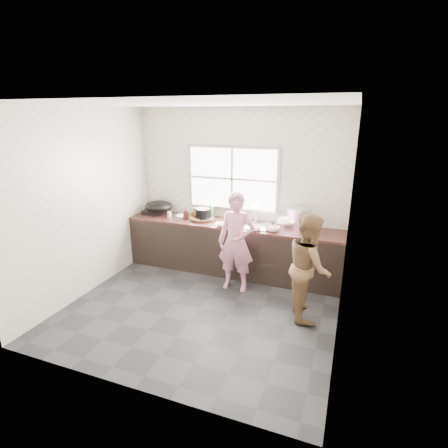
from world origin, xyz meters
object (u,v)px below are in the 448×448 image
at_px(burner, 155,211).
at_px(dish_rack, 293,218).
at_px(person_side, 309,267).
at_px(plate_food, 182,216).
at_px(pot_lid_left, 173,216).
at_px(cutting_board, 203,219).
at_px(bottle_brown_tall, 186,214).
at_px(bottle_green, 211,209).
at_px(black_pot, 203,214).
at_px(bottle_brown_short, 195,213).
at_px(bowl_mince, 222,225).
at_px(bowl_held, 256,228).
at_px(bowl_crabs, 272,229).
at_px(glass_jar, 169,214).
at_px(woman, 236,245).
at_px(pot_lid_right, 184,214).
at_px(wok, 159,206).

bearing_deg(burner, dish_rack, -0.65).
height_order(person_side, plate_food, person_side).
bearing_deg(pot_lid_left, cutting_board, -4.31).
distance_m(bottle_brown_tall, burner, 0.74).
relative_size(bottle_green, burner, 0.72).
height_order(cutting_board, black_pot, black_pot).
bearing_deg(burner, black_pot, -4.53).
distance_m(person_side, dish_rack, 1.17).
height_order(bottle_brown_short, burner, bottle_brown_short).
bearing_deg(pot_lid_left, bottle_brown_short, 1.96).
relative_size(bottle_green, bottle_brown_tall, 1.53).
xyz_separation_m(burner, pot_lid_left, (0.42, -0.09, -0.02)).
height_order(person_side, black_pot, person_side).
relative_size(person_side, bottle_brown_tall, 7.57).
bearing_deg(bottle_brown_short, bowl_mince, -25.25).
xyz_separation_m(bowl_mince, bowl_held, (0.56, 0.00, 0.01)).
xyz_separation_m(person_side, bowl_mince, (-1.48, 0.72, 0.19)).
height_order(bowl_crabs, glass_jar, glass_jar).
bearing_deg(cutting_board, dish_rack, 3.83).
xyz_separation_m(woman, bowl_held, (0.20, 0.34, 0.19)).
bearing_deg(bowl_mince, plate_food, 160.88).
distance_m(cutting_board, pot_lid_right, 0.48).
distance_m(woman, cutting_board, 1.00).
relative_size(black_pot, bottle_green, 0.92).
xyz_separation_m(bowl_held, bottle_green, (-0.94, 0.44, 0.11)).
relative_size(bowl_crabs, bottle_brown_short, 1.03).
height_order(bowl_mince, pot_lid_right, bowl_mince).
relative_size(cutting_board, wok, 0.86).
xyz_separation_m(bowl_mince, dish_rack, (1.07, 0.33, 0.14)).
bearing_deg(cutting_board, bowl_mince, -27.00).
bearing_deg(wok, burner, 146.94).
height_order(woman, bowl_mince, woman).
relative_size(bowl_mince, burner, 0.56).
bearing_deg(plate_food, woman, -27.76).
bearing_deg(bottle_brown_short, plate_food, 176.68).
height_order(bottle_brown_short, dish_rack, dish_rack).
relative_size(bottle_green, glass_jar, 2.81).
distance_m(bowl_held, glass_jar, 1.62).
distance_m(bowl_held, plate_food, 1.45).
bearing_deg(bowl_mince, bowl_held, 0.00).
height_order(bowl_held, dish_rack, dish_rack).
xyz_separation_m(bowl_crabs, pot_lid_left, (-1.84, 0.21, -0.02)).
height_order(bowl_mince, bowl_crabs, bowl_crabs).
distance_m(woman, dish_rack, 1.03).
bearing_deg(bowl_mince, black_pot, 148.38).
relative_size(person_side, bowl_crabs, 7.92).
height_order(woman, bottle_brown_short, woman).
xyz_separation_m(plate_food, bottle_brown_tall, (0.13, -0.11, 0.08)).
bearing_deg(bottle_brown_short, bowl_crabs, -9.12).
distance_m(plate_food, bottle_green, 0.52).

